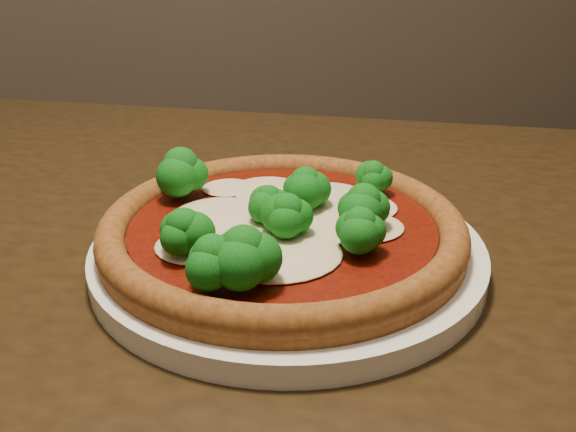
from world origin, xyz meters
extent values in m
cube|color=black|center=(0.03, -0.17, 0.73)|extent=(1.40, 1.19, 0.04)
cylinder|color=white|center=(0.10, -0.19, 0.76)|extent=(0.30, 0.30, 0.02)
cylinder|color=brown|center=(0.10, -0.19, 0.77)|extent=(0.28, 0.28, 0.01)
torus|color=brown|center=(0.10, -0.19, 0.78)|extent=(0.28, 0.28, 0.02)
cylinder|color=#640F04|center=(0.10, -0.19, 0.78)|extent=(0.24, 0.24, 0.00)
ellipsoid|color=beige|center=(0.16, -0.21, 0.78)|extent=(0.06, 0.05, 0.00)
ellipsoid|color=beige|center=(0.16, -0.17, 0.78)|extent=(0.06, 0.06, 0.00)
ellipsoid|color=beige|center=(0.05, -0.17, 0.78)|extent=(0.08, 0.07, 0.01)
ellipsoid|color=beige|center=(0.14, -0.15, 0.78)|extent=(0.07, 0.07, 0.01)
ellipsoid|color=beige|center=(0.08, -0.24, 0.78)|extent=(0.09, 0.08, 0.01)
ellipsoid|color=beige|center=(0.03, -0.22, 0.78)|extent=(0.07, 0.06, 0.01)
ellipsoid|color=beige|center=(0.09, -0.12, 0.78)|extent=(0.06, 0.06, 0.01)
ellipsoid|color=beige|center=(0.06, -0.11, 0.78)|extent=(0.05, 0.04, 0.00)
ellipsoid|color=beige|center=(0.09, -0.18, 0.78)|extent=(0.09, 0.08, 0.01)
ellipsoid|color=beige|center=(0.14, -0.20, 0.78)|extent=(0.08, 0.07, 0.01)
ellipsoid|color=#15851C|center=(0.02, -0.12, 0.81)|extent=(0.05, 0.05, 0.04)
ellipsoid|color=#15851C|center=(0.06, -0.28, 0.81)|extent=(0.05, 0.05, 0.04)
ellipsoid|color=#15851C|center=(0.09, -0.22, 0.80)|extent=(0.04, 0.04, 0.03)
ellipsoid|color=#15851C|center=(0.12, -0.17, 0.80)|extent=(0.04, 0.04, 0.04)
ellipsoid|color=#15851C|center=(0.04, -0.28, 0.81)|extent=(0.04, 0.04, 0.04)
ellipsoid|color=#15851C|center=(0.02, -0.23, 0.80)|extent=(0.04, 0.04, 0.04)
ellipsoid|color=#15851C|center=(0.14, -0.25, 0.80)|extent=(0.04, 0.04, 0.03)
ellipsoid|color=#15851C|center=(0.18, -0.15, 0.80)|extent=(0.03, 0.03, 0.03)
ellipsoid|color=#15851C|center=(0.09, -0.19, 0.80)|extent=(0.04, 0.04, 0.03)
ellipsoid|color=#15851C|center=(0.15, -0.21, 0.81)|extent=(0.05, 0.05, 0.04)
camera|label=1|loc=(0.02, -0.63, 1.00)|focal=40.00mm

